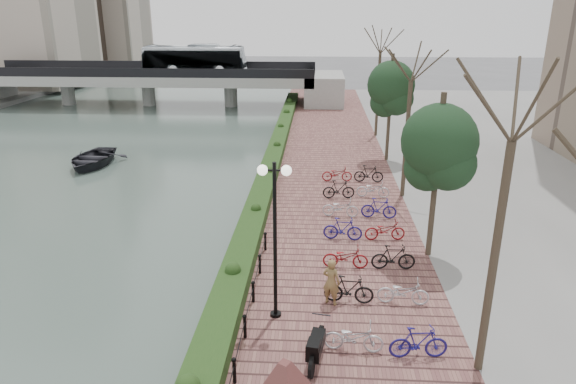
# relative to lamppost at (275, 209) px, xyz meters

# --- Properties ---
(river_water) EXTENTS (30.00, 130.00, 0.02)m
(river_water) POSITION_rel_lamppost_xyz_m (-17.22, 20.77, -4.18)
(river_water) COLOR #4B5E55
(river_water) RESTS_ON ground
(promenade) EXTENTS (8.00, 75.00, 0.50)m
(promenade) POSITION_rel_lamppost_xyz_m (1.78, 13.27, -3.94)
(promenade) COLOR brown
(promenade) RESTS_ON ground
(hedge) EXTENTS (1.10, 56.00, 0.60)m
(hedge) POSITION_rel_lamppost_xyz_m (-1.62, 15.77, -3.39)
(hedge) COLOR #1B3814
(hedge) RESTS_ON promenade
(chain_fence) EXTENTS (0.10, 14.10, 0.70)m
(chain_fence) POSITION_rel_lamppost_xyz_m (-0.82, -2.23, -3.34)
(chain_fence) COLOR black
(chain_fence) RESTS_ON promenade
(lamppost) EXTENTS (1.02, 0.32, 5.15)m
(lamppost) POSITION_rel_lamppost_xyz_m (0.00, 0.00, 0.00)
(lamppost) COLOR black
(lamppost) RESTS_ON promenade
(motorcycle) EXTENTS (0.82, 1.78, 1.07)m
(motorcycle) POSITION_rel_lamppost_xyz_m (1.32, -2.17, -3.15)
(motorcycle) COLOR black
(motorcycle) RESTS_ON promenade
(pedestrian) EXTENTS (0.71, 0.60, 1.64)m
(pedestrian) POSITION_rel_lamppost_xyz_m (1.78, 0.82, -2.87)
(pedestrian) COLOR brown
(pedestrian) RESTS_ON promenade
(bicycle_parking) EXTENTS (2.40, 17.32, 1.00)m
(bicycle_parking) POSITION_rel_lamppost_xyz_m (3.27, 6.06, -3.21)
(bicycle_parking) COLOR silver
(bicycle_parking) RESTS_ON promenade
(street_trees) EXTENTS (3.20, 37.12, 6.80)m
(street_trees) POSITION_rel_lamppost_xyz_m (5.78, 8.46, -0.50)
(street_trees) COLOR #32281E
(street_trees) RESTS_ON promenade
(bridge) EXTENTS (36.00, 10.77, 6.50)m
(bridge) POSITION_rel_lamppost_xyz_m (-16.13, 40.77, -0.82)
(bridge) COLOR gray
(bridge) RESTS_ON ground
(boat) EXTENTS (3.66, 5.06, 1.03)m
(boat) POSITION_rel_lamppost_xyz_m (-13.74, 17.76, -3.65)
(boat) COLOR black
(boat) RESTS_ON river_water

